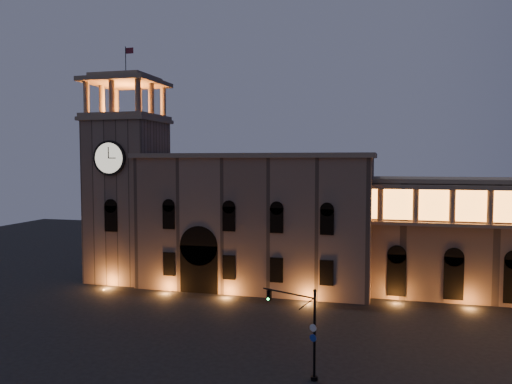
{
  "coord_description": "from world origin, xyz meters",
  "views": [
    {
      "loc": [
        14.49,
        -42.11,
        16.68
      ],
      "look_at": [
        -0.58,
        16.0,
        12.88
      ],
      "focal_mm": 35.0,
      "sensor_mm": 36.0,
      "label": 1
    }
  ],
  "objects": [
    {
      "name": "traffic_light",
      "position": [
        8.72,
        -4.94,
        3.69
      ],
      "size": [
        4.74,
        2.28,
        7.03
      ],
      "rotation": [
        0.0,
        0.0,
        -0.41
      ],
      "color": "black",
      "rests_on": "ground"
    },
    {
      "name": "ground",
      "position": [
        0.0,
        0.0,
        0.0
      ],
      "size": [
        160.0,
        160.0,
        0.0
      ],
      "primitive_type": "plane",
      "color": "black",
      "rests_on": "ground"
    },
    {
      "name": "clock_tower",
      "position": [
        -20.5,
        20.98,
        12.5
      ],
      "size": [
        9.8,
        9.8,
        32.4
      ],
      "color": "#7A614F",
      "rests_on": "ground"
    },
    {
      "name": "government_building",
      "position": [
        -2.08,
        21.93,
        8.77
      ],
      "size": [
        30.8,
        12.8,
        17.6
      ],
      "color": "#7A614F",
      "rests_on": "ground"
    }
  ]
}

